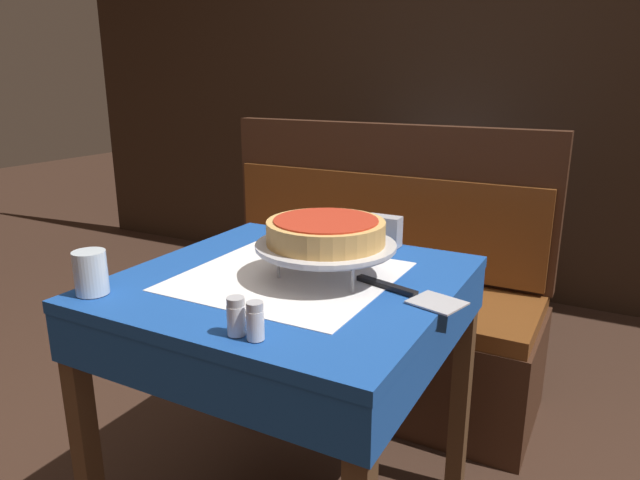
% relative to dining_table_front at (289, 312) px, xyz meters
% --- Properties ---
extents(dining_table_front, '(0.81, 0.81, 0.77)m').
position_rel_dining_table_front_xyz_m(dining_table_front, '(0.00, 0.00, 0.00)').
color(dining_table_front, '#194799').
rests_on(dining_table_front, ground_plane).
extents(dining_table_rear, '(0.65, 0.65, 0.76)m').
position_rel_dining_table_front_xyz_m(dining_table_rear, '(-0.18, 1.74, -0.02)').
color(dining_table_rear, '#194799').
rests_on(dining_table_rear, ground_plane).
extents(booth_bench, '(1.38, 0.50, 1.07)m').
position_rel_dining_table_front_xyz_m(booth_bench, '(-0.15, 0.82, -0.35)').
color(booth_bench, '#3D2316').
rests_on(booth_bench, ground_plane).
extents(back_wall_panel, '(6.00, 0.04, 2.40)m').
position_rel_dining_table_front_xyz_m(back_wall_panel, '(0.00, 2.17, 0.53)').
color(back_wall_panel, black).
rests_on(back_wall_panel, ground_plane).
extents(pizza_pan_stand, '(0.35, 0.35, 0.09)m').
position_rel_dining_table_front_xyz_m(pizza_pan_stand, '(0.09, 0.03, 0.18)').
color(pizza_pan_stand, '#ADADB2').
rests_on(pizza_pan_stand, dining_table_front).
extents(deep_dish_pizza, '(0.29, 0.29, 0.06)m').
position_rel_dining_table_front_xyz_m(deep_dish_pizza, '(0.09, 0.03, 0.22)').
color(deep_dish_pizza, tan).
rests_on(deep_dish_pizza, pizza_pan_stand).
extents(pizza_server, '(0.28, 0.13, 0.01)m').
position_rel_dining_table_front_xyz_m(pizza_server, '(0.32, 0.02, 0.10)').
color(pizza_server, '#BCBCC1').
rests_on(pizza_server, dining_table_front).
extents(water_glass_near, '(0.08, 0.08, 0.10)m').
position_rel_dining_table_front_xyz_m(water_glass_near, '(-0.34, -0.32, 0.15)').
color(water_glass_near, silver).
rests_on(water_glass_near, dining_table_front).
extents(salt_shaker, '(0.04, 0.04, 0.08)m').
position_rel_dining_table_front_xyz_m(salt_shaker, '(0.09, -0.34, 0.14)').
color(salt_shaker, silver).
rests_on(salt_shaker, dining_table_front).
extents(pepper_shaker, '(0.03, 0.03, 0.08)m').
position_rel_dining_table_front_xyz_m(pepper_shaker, '(0.13, -0.34, 0.14)').
color(pepper_shaker, silver).
rests_on(pepper_shaker, dining_table_front).
extents(napkin_holder, '(0.10, 0.05, 0.09)m').
position_rel_dining_table_front_xyz_m(napkin_holder, '(0.11, 0.36, 0.14)').
color(napkin_holder, '#B2B2B7').
rests_on(napkin_holder, dining_table_front).
extents(condiment_caddy, '(0.14, 0.14, 0.14)m').
position_rel_dining_table_front_xyz_m(condiment_caddy, '(-0.09, 1.73, 0.12)').
color(condiment_caddy, black).
rests_on(condiment_caddy, dining_table_rear).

